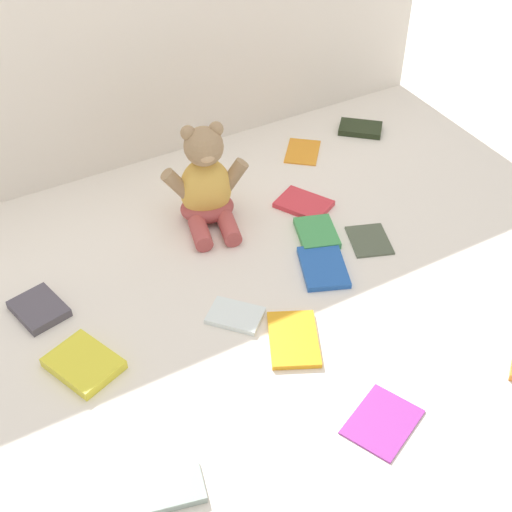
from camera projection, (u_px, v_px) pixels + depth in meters
ground_plane at (226, 267)px, 1.44m from camera, size 3.20×3.20×0.00m
backdrop_drape at (124, 48)px, 1.55m from camera, size 1.62×0.03×0.58m
teddy_bear at (206, 186)px, 1.50m from camera, size 0.19×0.19×0.23m
book_case_0 at (369, 240)px, 1.50m from camera, size 0.11×0.13×0.01m
book_case_1 at (235, 316)px, 1.33m from camera, size 0.12×0.12×0.01m
book_case_2 at (172, 485)px, 1.06m from camera, size 0.11×0.10×0.01m
book_case_3 at (84, 364)px, 1.23m from camera, size 0.13×0.15×0.02m
book_case_4 at (303, 151)px, 1.76m from camera, size 0.13×0.14×0.01m
book_case_6 at (39, 309)px, 1.33m from camera, size 0.10×0.12×0.02m
book_case_7 at (294, 339)px, 1.28m from camera, size 0.14×0.16×0.01m
book_case_8 at (383, 421)px, 1.15m from camera, size 0.15×0.14×0.01m
book_case_9 at (360, 128)px, 1.84m from camera, size 0.13×0.13×0.02m
book_case_10 at (317, 233)px, 1.51m from camera, size 0.11×0.13×0.01m
book_case_11 at (304, 204)px, 1.59m from camera, size 0.13×0.14×0.01m
book_case_12 at (323, 267)px, 1.43m from camera, size 0.13×0.15×0.01m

